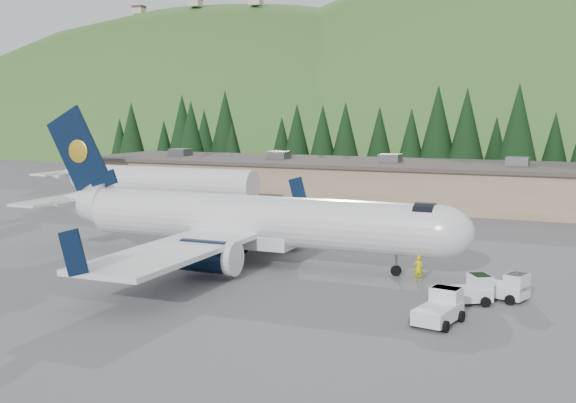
{
  "coord_description": "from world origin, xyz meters",
  "views": [
    {
      "loc": [
        23.25,
        -48.33,
        11.61
      ],
      "look_at": [
        0.0,
        6.0,
        4.0
      ],
      "focal_mm": 45.0,
      "sensor_mm": 36.0,
      "label": 1
    }
  ],
  "objects_px": {
    "second_airliner": "(146,180)",
    "terminal_building": "(351,181)",
    "baggage_tug_c": "(440,308)",
    "airliner": "(244,221)",
    "baggage_tug_a": "(467,291)",
    "baggage_tug_b": "(504,287)",
    "ramp_worker": "(418,268)"
  },
  "relations": [
    {
      "from": "second_airliner",
      "to": "baggage_tug_c",
      "type": "xyz_separation_m",
      "value": [
        40.78,
        -31.96,
        -2.51
      ]
    },
    {
      "from": "airliner",
      "to": "baggage_tug_c",
      "type": "bearing_deg",
      "value": -30.75
    },
    {
      "from": "baggage_tug_b",
      "to": "ramp_worker",
      "type": "distance_m",
      "value": 6.53
    },
    {
      "from": "terminal_building",
      "to": "ramp_worker",
      "type": "relative_size",
      "value": 40.26
    },
    {
      "from": "second_airliner",
      "to": "terminal_building",
      "type": "distance_m",
      "value": 25.55
    },
    {
      "from": "second_airliner",
      "to": "baggage_tug_a",
      "type": "distance_m",
      "value": 49.78
    },
    {
      "from": "baggage_tug_a",
      "to": "baggage_tug_c",
      "type": "distance_m",
      "value": 4.62
    },
    {
      "from": "airliner",
      "to": "second_airliner",
      "type": "distance_m",
      "value": 32.47
    },
    {
      "from": "airliner",
      "to": "ramp_worker",
      "type": "xyz_separation_m",
      "value": [
        13.61,
        -0.88,
        -2.29
      ]
    },
    {
      "from": "second_airliner",
      "to": "terminal_building",
      "type": "bearing_deg",
      "value": 38.78
    },
    {
      "from": "baggage_tug_c",
      "to": "second_airliner",
      "type": "bearing_deg",
      "value": 63.0
    },
    {
      "from": "baggage_tug_c",
      "to": "ramp_worker",
      "type": "distance_m",
      "value": 9.66
    },
    {
      "from": "second_airliner",
      "to": "baggage_tug_a",
      "type": "bearing_deg",
      "value": -33.44
    },
    {
      "from": "second_airliner",
      "to": "terminal_building",
      "type": "xyz_separation_m",
      "value": [
        19.91,
        16.0,
        -0.7
      ]
    },
    {
      "from": "airliner",
      "to": "baggage_tug_a",
      "type": "relative_size",
      "value": 9.75
    },
    {
      "from": "terminal_building",
      "to": "baggage_tug_a",
      "type": "bearing_deg",
      "value": -63.57
    },
    {
      "from": "airliner",
      "to": "baggage_tug_a",
      "type": "bearing_deg",
      "value": -17.26
    },
    {
      "from": "baggage_tug_c",
      "to": "ramp_worker",
      "type": "xyz_separation_m",
      "value": [
        -3.29,
        9.08,
        0.07
      ]
    },
    {
      "from": "baggage_tug_a",
      "to": "ramp_worker",
      "type": "distance_m",
      "value": 6.03
    },
    {
      "from": "airliner",
      "to": "baggage_tug_b",
      "type": "xyz_separation_m",
      "value": [
        19.54,
        -3.59,
        -2.39
      ]
    },
    {
      "from": "airliner",
      "to": "baggage_tug_b",
      "type": "relative_size",
      "value": 9.88
    },
    {
      "from": "baggage_tug_b",
      "to": "baggage_tug_a",
      "type": "bearing_deg",
      "value": -119.03
    },
    {
      "from": "terminal_building",
      "to": "baggage_tug_b",
      "type": "bearing_deg",
      "value": -60.53
    },
    {
      "from": "ramp_worker",
      "to": "baggage_tug_b",
      "type": "bearing_deg",
      "value": 141.17
    },
    {
      "from": "baggage_tug_a",
      "to": "terminal_building",
      "type": "bearing_deg",
      "value": 84.81
    },
    {
      "from": "baggage_tug_b",
      "to": "baggage_tug_c",
      "type": "bearing_deg",
      "value": -94.47
    },
    {
      "from": "second_airliner",
      "to": "baggage_tug_c",
      "type": "bearing_deg",
      "value": -38.09
    },
    {
      "from": "baggage_tug_a",
      "to": "baggage_tug_c",
      "type": "xyz_separation_m",
      "value": [
        -0.71,
        -4.57,
        0.03
      ]
    },
    {
      "from": "terminal_building",
      "to": "ramp_worker",
      "type": "bearing_deg",
      "value": -65.68
    },
    {
      "from": "second_airliner",
      "to": "baggage_tug_c",
      "type": "relative_size",
      "value": 7.5
    },
    {
      "from": "baggage_tug_c",
      "to": "airliner",
      "type": "bearing_deg",
      "value": 70.58
    },
    {
      "from": "airliner",
      "to": "ramp_worker",
      "type": "relative_size",
      "value": 20.25
    }
  ]
}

